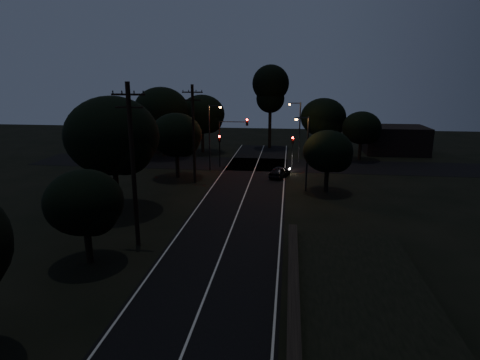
# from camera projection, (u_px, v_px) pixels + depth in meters

# --- Properties ---
(road_surface) EXTENTS (60.00, 70.00, 0.03)m
(road_surface) POSITION_uv_depth(u_px,v_px,m) (248.00, 186.00, 42.56)
(road_surface) COLOR black
(road_surface) RESTS_ON ground
(utility_pole_mid) EXTENTS (2.20, 0.30, 11.00)m
(utility_pole_mid) POSITION_uv_depth(u_px,v_px,m) (133.00, 164.00, 26.35)
(utility_pole_mid) COLOR black
(utility_pole_mid) RESTS_ON ground
(utility_pole_far) EXTENTS (2.20, 0.30, 10.50)m
(utility_pole_far) POSITION_uv_depth(u_px,v_px,m) (193.00, 133.00, 42.75)
(utility_pole_far) COLOR black
(utility_pole_far) RESTS_ON ground
(tree_left_b) EXTENTS (4.68, 4.68, 5.95)m
(tree_left_b) POSITION_uv_depth(u_px,v_px,m) (86.00, 204.00, 24.07)
(tree_left_b) COLOR black
(tree_left_b) RESTS_ON ground
(tree_left_c) EXTENTS (7.75, 7.75, 9.79)m
(tree_left_c) POSITION_uv_depth(u_px,v_px,m) (115.00, 138.00, 33.28)
(tree_left_c) COLOR black
(tree_left_c) RESTS_ON ground
(tree_left_d) EXTENTS (5.82, 5.82, 7.38)m
(tree_left_d) POSITION_uv_depth(u_px,v_px,m) (178.00, 136.00, 45.01)
(tree_left_d) COLOR black
(tree_left_d) RESTS_ON ground
(tree_far_nw) EXTENTS (6.84, 6.84, 8.67)m
(tree_far_nw) POSITION_uv_depth(u_px,v_px,m) (203.00, 115.00, 60.20)
(tree_far_nw) COLOR black
(tree_far_nw) RESTS_ON ground
(tree_far_w) EXTENTS (7.75, 7.75, 9.89)m
(tree_far_w) POSITION_uv_depth(u_px,v_px,m) (163.00, 112.00, 56.73)
(tree_far_w) COLOR black
(tree_far_w) RESTS_ON ground
(tree_far_ne) EXTENTS (6.56, 6.56, 8.29)m
(tree_far_ne) POSITION_uv_depth(u_px,v_px,m) (325.00, 118.00, 58.13)
(tree_far_ne) COLOR black
(tree_far_ne) RESTS_ON ground
(tree_far_e) EXTENTS (5.27, 5.27, 6.68)m
(tree_far_e) POSITION_uv_depth(u_px,v_px,m) (363.00, 129.00, 54.94)
(tree_far_e) COLOR black
(tree_far_e) RESTS_ON ground
(tree_right_a) EXTENTS (4.90, 4.90, 6.23)m
(tree_right_a) POSITION_uv_depth(u_px,v_px,m) (330.00, 153.00, 39.41)
(tree_right_a) COLOR black
(tree_right_a) RESTS_ON ground
(tall_pine) EXTENTS (5.77, 5.77, 13.10)m
(tall_pine) POSITION_uv_depth(u_px,v_px,m) (271.00, 88.00, 63.01)
(tall_pine) COLOR black
(tall_pine) RESTS_ON ground
(building_left) EXTENTS (10.00, 8.00, 4.40)m
(building_left) POSITION_uv_depth(u_px,v_px,m) (138.00, 135.00, 64.45)
(building_left) COLOR black
(building_left) RESTS_ON ground
(building_right) EXTENTS (9.00, 7.00, 4.00)m
(building_right) POSITION_uv_depth(u_px,v_px,m) (394.00, 140.00, 60.70)
(building_right) COLOR black
(building_right) RESTS_ON ground
(signal_left) EXTENTS (0.28, 0.35, 4.10)m
(signal_left) POSITION_uv_depth(u_px,v_px,m) (220.00, 145.00, 50.92)
(signal_left) COLOR black
(signal_left) RESTS_ON ground
(signal_right) EXTENTS (0.28, 0.35, 4.10)m
(signal_right) POSITION_uv_depth(u_px,v_px,m) (292.00, 147.00, 49.82)
(signal_right) COLOR black
(signal_right) RESTS_ON ground
(signal_mast) EXTENTS (3.70, 0.35, 6.25)m
(signal_mast) POSITION_uv_depth(u_px,v_px,m) (233.00, 133.00, 50.34)
(signal_mast) COLOR black
(signal_mast) RESTS_ON ground
(streetlight_a) EXTENTS (1.66, 0.26, 8.00)m
(streetlight_a) POSITION_uv_depth(u_px,v_px,m) (211.00, 133.00, 48.64)
(streetlight_a) COLOR black
(streetlight_a) RESTS_ON ground
(streetlight_b) EXTENTS (1.66, 0.26, 8.00)m
(streetlight_b) POSITION_uv_depth(u_px,v_px,m) (298.00, 128.00, 53.14)
(streetlight_b) COLOR black
(streetlight_b) RESTS_ON ground
(streetlight_c) EXTENTS (1.46, 0.26, 7.50)m
(streetlight_c) POSITION_uv_depth(u_px,v_px,m) (306.00, 149.00, 39.70)
(streetlight_c) COLOR black
(streetlight_c) RESTS_ON ground
(car) EXTENTS (2.69, 4.13, 1.31)m
(car) POSITION_uv_depth(u_px,v_px,m) (280.00, 172.00, 46.14)
(car) COLOR black
(car) RESTS_ON ground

